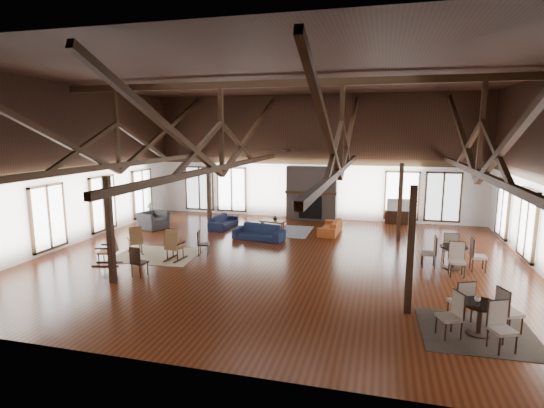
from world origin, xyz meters
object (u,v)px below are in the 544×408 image
(coffee_table, at_px, (273,222))
(cafe_table_far, at_px, (453,253))
(cafe_table_near, at_px, (480,313))
(sofa_navy_front, at_px, (259,232))
(sofa_navy_left, at_px, (224,222))
(tv_console, at_px, (398,217))
(armchair, at_px, (153,220))
(sofa_orange, at_px, (330,227))

(coffee_table, height_order, cafe_table_far, cafe_table_far)
(cafe_table_near, xyz_separation_m, cafe_table_far, (0.13, 4.54, 0.02))
(sofa_navy_front, height_order, cafe_table_near, cafe_table_near)
(sofa_navy_left, bearing_deg, tv_console, -67.43)
(sofa_navy_front, xyz_separation_m, cafe_table_far, (6.91, -1.96, 0.21))
(coffee_table, xyz_separation_m, cafe_table_far, (6.81, -3.75, 0.15))
(tv_console, bearing_deg, sofa_navy_front, -140.50)
(sofa_navy_left, relative_size, tv_console, 1.55)
(armchair, xyz_separation_m, cafe_table_near, (11.86, -7.16, 0.11))
(cafe_table_near, bearing_deg, armchair, 148.87)
(cafe_table_near, distance_m, cafe_table_far, 4.54)
(coffee_table, bearing_deg, sofa_navy_front, -78.66)
(cafe_table_near, bearing_deg, sofa_orange, 116.73)
(sofa_orange, relative_size, cafe_table_far, 0.99)
(sofa_orange, height_order, coffee_table, sofa_orange)
(sofa_navy_front, relative_size, coffee_table, 1.74)
(cafe_table_far, bearing_deg, armchair, 167.64)
(cafe_table_near, bearing_deg, coffee_table, 128.87)
(sofa_navy_left, distance_m, coffee_table, 2.23)
(sofa_navy_left, distance_m, sofa_orange, 4.75)
(cafe_table_near, bearing_deg, tv_console, 96.82)
(coffee_table, xyz_separation_m, armchair, (-5.18, -1.12, 0.02))
(coffee_table, relative_size, cafe_table_far, 0.61)
(sofa_navy_front, bearing_deg, sofa_navy_left, 151.67)
(tv_console, bearing_deg, sofa_navy_left, -159.29)
(cafe_table_near, bearing_deg, cafe_table_far, 88.37)
(sofa_navy_front, distance_m, coffee_table, 1.79)
(armchair, distance_m, tv_console, 11.22)
(tv_console, bearing_deg, cafe_table_far, -77.41)
(coffee_table, distance_m, armchair, 5.30)
(coffee_table, xyz_separation_m, tv_console, (5.36, 2.72, -0.05))
(sofa_orange, distance_m, armchair, 7.78)
(sofa_navy_left, xyz_separation_m, tv_console, (7.59, 2.87, 0.03))
(sofa_navy_front, height_order, sofa_navy_left, sofa_navy_front)
(coffee_table, bearing_deg, sofa_navy_left, -161.45)
(armchair, bearing_deg, sofa_orange, -65.37)
(sofa_navy_front, xyz_separation_m, sofa_orange, (2.62, 1.77, -0.02))
(sofa_navy_front, distance_m, sofa_navy_left, 2.68)
(sofa_navy_left, height_order, coffee_table, sofa_navy_left)
(sofa_orange, height_order, armchair, armchair)
(coffee_table, height_order, tv_console, tv_console)
(tv_console, bearing_deg, armchair, -159.99)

